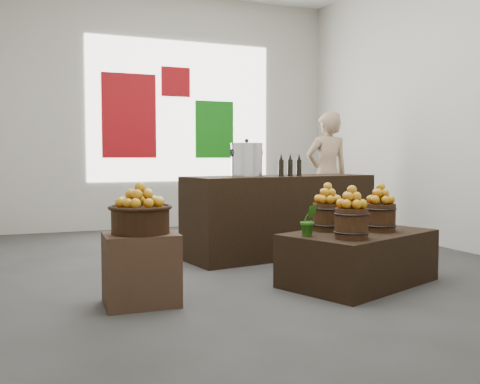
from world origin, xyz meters
name	(u,v)px	position (x,y,z in m)	size (l,w,h in m)	color
ground	(239,264)	(0.00, 0.00, 0.00)	(7.00, 7.00, 0.00)	#383735
back_wall	(164,111)	(0.00, 3.50, 2.00)	(6.00, 0.04, 4.00)	#B3B0A5
back_opening	(181,112)	(0.30, 3.48, 2.00)	(3.20, 0.02, 2.40)	white
deco_red_left	(129,116)	(-0.60, 3.47, 1.90)	(0.90, 0.04, 1.40)	maroon
deco_green_right	(214,130)	(0.90, 3.47, 1.70)	(0.70, 0.04, 1.00)	#126F11
deco_red_upper	(176,82)	(0.20, 3.47, 2.50)	(0.50, 0.04, 0.50)	maroon
crate	(141,269)	(-1.34, -1.23, 0.29)	(0.59, 0.48, 0.59)	#4A3222
wicker_basket	(140,220)	(-1.34, -1.23, 0.69)	(0.47, 0.47, 0.21)	black
apples_in_basket	(140,195)	(-1.34, -1.23, 0.90)	(0.37, 0.37, 0.20)	#8D1704
display_table	(359,258)	(0.73, -1.27, 0.25)	(1.44, 0.88, 0.50)	black
apple_bucket_front_left	(351,223)	(0.43, -1.60, 0.63)	(0.29, 0.29, 0.27)	#3A200F
apples_in_bucket_front_left	(352,197)	(0.43, -1.60, 0.86)	(0.22, 0.22, 0.19)	#8D1704
apple_bucket_front_right	(380,217)	(0.95, -1.30, 0.63)	(0.29, 0.29, 0.27)	#3A200F
apples_in_bucket_front_right	(381,194)	(0.95, -1.30, 0.86)	(0.22, 0.22, 0.19)	#8D1704
apple_bucket_rear	(327,217)	(0.50, -1.07, 0.63)	(0.29, 0.29, 0.27)	#3A200F
apples_in_bucket_rear	(328,193)	(0.50, -1.07, 0.86)	(0.22, 0.22, 0.19)	#8D1704
herb_garnish_right	(371,214)	(1.12, -0.91, 0.62)	(0.22, 0.19, 0.24)	#246415
herb_garnish_left	(309,220)	(0.15, -1.33, 0.64)	(0.16, 0.13, 0.29)	#246415
counter	(280,216)	(0.69, 0.36, 0.49)	(2.40, 0.76, 0.98)	black
stock_pot_left	(247,161)	(0.21, 0.28, 1.17)	(0.37, 0.37, 0.37)	silver
oil_cruets	(292,165)	(0.73, 0.13, 1.12)	(0.26, 0.07, 0.27)	black
shopper	(327,174)	(2.06, 1.56, 0.95)	(0.69, 0.45, 1.90)	#9A7E5E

